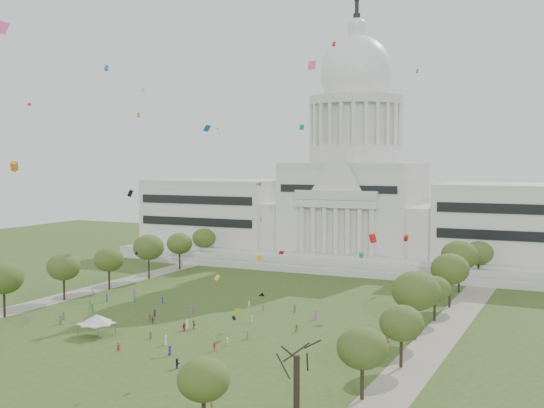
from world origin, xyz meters
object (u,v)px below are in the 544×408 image
Objects in this scene: big_bare_tree at (297,351)px; person_1 at (212,404)px; event_tent at (97,319)px; capitol at (355,197)px; person_0 at (388,338)px.

big_bare_tree reaches higher than person_1.
big_bare_tree is 57.25m from event_tent.
capitol is at bearing 82.94° from event_tent.
person_1 is at bearing -79.59° from capitol.
person_0 is 1.14× the size of person_1.
person_1 is (26.84, -146.11, -21.48)m from capitol.
big_bare_tree is at bearing -55.83° from person_0.
big_bare_tree is at bearing 33.35° from person_1.
capitol is 98.69× the size of person_1.
capitol is at bearing 148.32° from person_0.
event_tent is at bearing 159.60° from person_1.
event_tent is (-14.90, -120.34, -18.90)m from capitol.
person_0 is at bearing 19.71° from event_tent.
capitol reaches higher than event_tent.
big_bare_tree is 14.38m from person_1.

